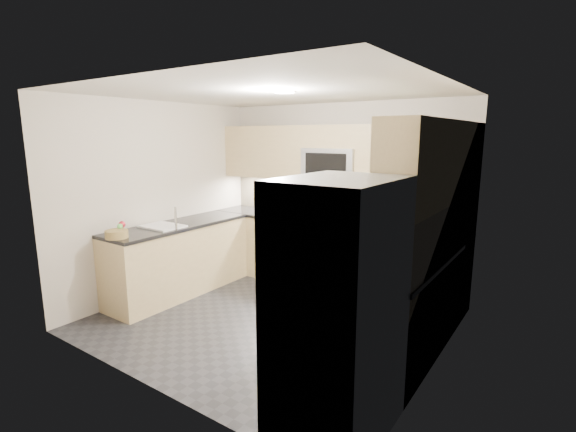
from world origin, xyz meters
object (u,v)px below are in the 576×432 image
object	(u,v)px
fruit_basket	(117,234)
cutting_board	(296,217)
refrigerator	(337,309)
utensil_bowl	(434,230)
gas_range	(326,255)
microwave	(333,163)

from	to	relation	value
fruit_basket	cutting_board	bearing A→B (deg)	65.44
refrigerator	cutting_board	bearing A→B (deg)	128.88
utensil_bowl	cutting_board	size ratio (longest dim) A/B	0.65
cutting_board	gas_range	bearing A→B (deg)	5.18
gas_range	cutting_board	xyz separation A→B (m)	(-0.47, -0.04, 0.49)
microwave	cutting_board	xyz separation A→B (m)	(-0.47, -0.17, -0.75)
gas_range	fruit_basket	xyz separation A→B (m)	(-1.45, -2.19, 0.53)
cutting_board	microwave	bearing A→B (deg)	19.59
gas_range	fruit_basket	distance (m)	2.68
microwave	refrigerator	xyz separation A→B (m)	(1.45, -2.55, -0.80)
gas_range	fruit_basket	world-z (taller)	fruit_basket
refrigerator	fruit_basket	bearing A→B (deg)	175.29
refrigerator	utensil_bowl	distance (m)	2.31
microwave	utensil_bowl	xyz separation A→B (m)	(1.44, -0.24, -0.67)
microwave	cutting_board	world-z (taller)	microwave
utensil_bowl	cutting_board	bearing A→B (deg)	177.74
fruit_basket	refrigerator	bearing A→B (deg)	-4.71
refrigerator	fruit_basket	distance (m)	2.91
refrigerator	cutting_board	distance (m)	3.06
refrigerator	utensil_bowl	world-z (taller)	refrigerator
gas_range	fruit_basket	size ratio (longest dim) A/B	3.70
cutting_board	fruit_basket	xyz separation A→B (m)	(-0.98, -2.14, 0.04)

